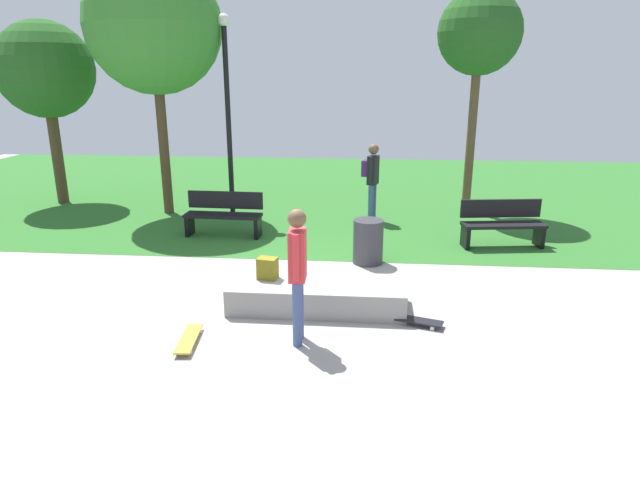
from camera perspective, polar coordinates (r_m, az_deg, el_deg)
name	(u,v)px	position (r m, az deg, el deg)	size (l,w,h in m)	color
ground_plane	(282,296)	(8.44, -3.95, -5.89)	(28.00, 28.00, 0.00)	#9E9993
grass_lawn	(324,191)	(15.90, 0.42, 5.19)	(26.60, 12.32, 0.01)	#2D6B28
concrete_ledge	(317,295)	(7.95, -0.29, -5.81)	(2.53, 0.91, 0.39)	gray
backpack_on_ledge	(268,268)	(8.02, -5.51, -2.97)	(0.28, 0.20, 0.32)	olive
skater_performing_trick	(298,266)	(6.69, -2.36, -2.74)	(0.23, 0.43, 1.74)	#3F5184
skateboard_by_ledge	(189,339)	(7.21, -13.56, -10.01)	(0.27, 0.81, 0.08)	gold
skateboard_spare	(413,320)	(7.61, 9.72, -8.25)	(0.82, 0.43, 0.08)	black
park_bench_near_lamppost	(502,222)	(11.26, 18.53, 1.75)	(1.65, 0.69, 0.91)	black
park_bench_center_lawn	(224,213)	(11.56, -10.02, 2.79)	(1.62, 0.53, 0.91)	black
tree_tall_oak	(45,71)	(15.63, -26.80, 15.53)	(2.36, 2.36, 4.55)	#4C3823
tree_broad_elm	(479,35)	(13.65, 16.34, 19.91)	(1.90, 1.90, 5.11)	brown
tree_young_birch	(154,26)	(13.52, -17.00, 20.63)	(3.02, 3.02, 5.81)	#4C3823
lamp_post	(227,98)	(13.00, -9.67, 14.41)	(0.28, 0.28, 4.53)	black
trash_bin	(368,242)	(9.77, 5.05, -0.17)	(0.54, 0.54, 0.80)	#333338
pedestrian_with_backpack	(372,175)	(12.46, 5.45, 6.78)	(0.41, 0.42, 1.77)	#3F5184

